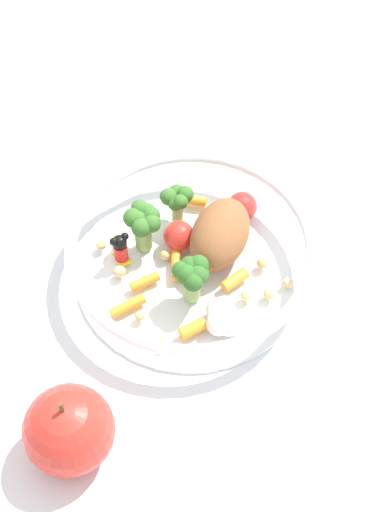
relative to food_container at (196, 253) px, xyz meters
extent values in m
plane|color=white|center=(0.00, -0.01, -0.03)|extent=(2.40, 2.40, 0.00)
cylinder|color=white|center=(0.00, 0.00, -0.03)|extent=(0.23, 0.23, 0.01)
torus|color=white|center=(0.00, 0.00, 0.02)|extent=(0.24, 0.24, 0.01)
ellipsoid|color=brown|center=(-0.02, -0.02, 0.01)|extent=(0.06, 0.09, 0.05)
cylinder|color=#8EB766|center=(-0.01, 0.04, -0.01)|extent=(0.02, 0.02, 0.03)
sphere|color=#2D6023|center=(0.01, 0.04, 0.02)|extent=(0.02, 0.02, 0.02)
sphere|color=#2D6023|center=(0.00, 0.04, 0.02)|extent=(0.02, 0.02, 0.02)
sphere|color=#2D6023|center=(-0.01, 0.05, 0.02)|extent=(0.02, 0.02, 0.02)
sphere|color=#2D6023|center=(-0.01, 0.04, 0.02)|extent=(0.02, 0.02, 0.02)
sphere|color=#2D6023|center=(-0.01, 0.03, 0.01)|extent=(0.02, 0.02, 0.02)
sphere|color=#2D6023|center=(-0.01, 0.03, 0.02)|extent=(0.02, 0.02, 0.02)
sphere|color=#2D6023|center=(0.00, 0.03, 0.02)|extent=(0.02, 0.02, 0.02)
cylinder|color=#8EB766|center=(0.03, -0.05, -0.01)|extent=(0.01, 0.01, 0.02)
sphere|color=#386B28|center=(0.04, -0.05, 0.01)|extent=(0.02, 0.02, 0.02)
sphere|color=#386B28|center=(0.03, -0.05, 0.01)|extent=(0.02, 0.02, 0.02)
sphere|color=#386B28|center=(0.03, -0.05, 0.02)|extent=(0.02, 0.02, 0.02)
sphere|color=#386B28|center=(0.03, -0.06, 0.02)|extent=(0.02, 0.02, 0.02)
sphere|color=#386B28|center=(0.04, -0.06, 0.01)|extent=(0.02, 0.02, 0.02)
cylinder|color=#7FAD5B|center=(0.06, -0.01, -0.01)|extent=(0.02, 0.02, 0.03)
sphere|color=#386B28|center=(0.07, -0.01, 0.02)|extent=(0.02, 0.02, 0.02)
sphere|color=#386B28|center=(0.06, -0.01, 0.02)|extent=(0.02, 0.02, 0.02)
sphere|color=#386B28|center=(0.06, 0.00, 0.02)|extent=(0.02, 0.02, 0.02)
sphere|color=#386B28|center=(0.05, -0.01, 0.02)|extent=(0.02, 0.02, 0.02)
sphere|color=#386B28|center=(0.05, -0.02, 0.02)|extent=(0.02, 0.02, 0.02)
sphere|color=#386B28|center=(0.06, -0.02, 0.02)|extent=(0.02, 0.02, 0.02)
sphere|color=#386B28|center=(0.06, -0.02, 0.02)|extent=(0.02, 0.02, 0.02)
sphere|color=silver|center=(-0.04, 0.06, -0.01)|extent=(0.02, 0.02, 0.02)
sphere|color=silver|center=(-0.04, 0.06, -0.01)|extent=(0.02, 0.02, 0.02)
sphere|color=silver|center=(-0.04, 0.07, -0.01)|extent=(0.02, 0.02, 0.02)
sphere|color=silver|center=(-0.05, 0.06, -0.01)|extent=(0.03, 0.03, 0.03)
sphere|color=silver|center=(-0.04, 0.06, -0.01)|extent=(0.02, 0.02, 0.02)
sphere|color=silver|center=(-0.04, 0.05, -0.01)|extent=(0.02, 0.02, 0.02)
sphere|color=silver|center=(-0.04, 0.05, -0.01)|extent=(0.02, 0.02, 0.02)
cube|color=yellow|center=(0.07, 0.01, -0.02)|extent=(0.02, 0.02, 0.00)
cylinder|color=red|center=(0.07, 0.01, -0.01)|extent=(0.02, 0.02, 0.02)
sphere|color=black|center=(0.07, 0.01, 0.01)|extent=(0.01, 0.01, 0.01)
sphere|color=black|center=(0.08, 0.02, 0.01)|extent=(0.01, 0.01, 0.01)
sphere|color=black|center=(0.07, 0.01, 0.01)|extent=(0.01, 0.01, 0.01)
cylinder|color=orange|center=(0.05, 0.07, -0.02)|extent=(0.03, 0.03, 0.01)
cylinder|color=orange|center=(0.02, 0.01, -0.02)|extent=(0.02, 0.03, 0.01)
cylinder|color=orange|center=(0.02, -0.08, -0.02)|extent=(0.02, 0.01, 0.01)
cylinder|color=orange|center=(0.04, 0.04, -0.02)|extent=(0.03, 0.03, 0.01)
cylinder|color=orange|center=(-0.02, 0.08, -0.01)|extent=(0.03, 0.03, 0.01)
cylinder|color=orange|center=(-0.04, 0.01, -0.02)|extent=(0.03, 0.03, 0.01)
sphere|color=red|center=(0.02, -0.02, -0.01)|extent=(0.03, 0.03, 0.03)
sphere|color=red|center=(-0.03, -0.07, -0.01)|extent=(0.03, 0.03, 0.03)
sphere|color=tan|center=(0.09, -0.01, -0.02)|extent=(0.01, 0.01, 0.01)
sphere|color=tan|center=(0.04, 0.07, -0.02)|extent=(0.01, 0.01, 0.01)
sphere|color=tan|center=(-0.06, -0.02, -0.02)|extent=(0.01, 0.01, 0.01)
sphere|color=#D1B775|center=(0.00, 0.10, -0.02)|extent=(0.01, 0.01, 0.01)
sphere|color=#D1B775|center=(0.00, -0.07, -0.02)|extent=(0.01, 0.01, 0.01)
sphere|color=tan|center=(0.10, 0.01, -0.02)|extent=(0.01, 0.01, 0.01)
sphere|color=#D1B775|center=(-0.06, 0.03, -0.02)|extent=(0.01, 0.01, 0.01)
sphere|color=#D1B775|center=(0.07, 0.03, -0.02)|extent=(0.01, 0.01, 0.01)
sphere|color=tan|center=(0.03, 0.00, -0.02)|extent=(0.01, 0.01, 0.01)
sphere|color=#D1B775|center=(-0.08, 0.02, -0.02)|extent=(0.01, 0.01, 0.01)
sphere|color=#D1B775|center=(-0.09, 0.00, -0.02)|extent=(0.01, 0.01, 0.01)
sphere|color=red|center=(0.05, 0.21, 0.01)|extent=(0.08, 0.08, 0.08)
cylinder|color=brown|center=(0.05, 0.21, 0.05)|extent=(0.00, 0.00, 0.01)
camera|label=1|loc=(-0.11, 0.41, 0.58)|focal=51.57mm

